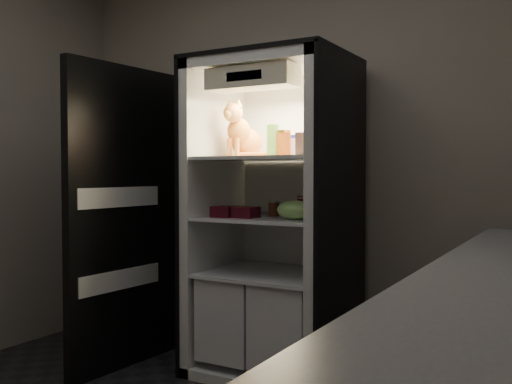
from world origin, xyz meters
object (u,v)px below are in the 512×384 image
Objects in this scene: soda_can_b at (308,208)px; grape_bag at (295,210)px; tabby_cat at (243,136)px; mayo_tub at (289,146)px; pepper_jar at (316,138)px; berry_box_left at (225,212)px; parmesan_shaker at (273,141)px; refrigerator at (275,240)px; soda_can_c at (303,208)px; cream_carton at (304,144)px; berry_box_right at (246,212)px; salsa_jar at (283,144)px; condiment_jar at (274,208)px; soda_can_a at (303,205)px.

grape_bag is at bearing -93.27° from soda_can_b.
mayo_tub is (0.29, 0.05, -0.07)m from tabby_cat.
berry_box_left is (-0.47, -0.23, -0.43)m from pepper_jar.
parmesan_shaker is 0.13m from mayo_tub.
refrigerator is 8.91× the size of grape_bag.
parmesan_shaker reaches higher than soda_can_c.
grape_bag is (0.45, -0.19, -0.43)m from tabby_cat.
cream_carton is (0.54, -0.27, -0.07)m from tabby_cat.
pepper_jar reaches higher than mayo_tub.
soda_can_c is 0.93× the size of berry_box_left.
grape_bag is at bearing 5.00° from berry_box_right.
berry_box_left is at bearing -132.85° from mayo_tub.
salsa_jar is (0.06, 0.02, -0.02)m from parmesan_shaker.
cream_carton is 1.30× the size of condiment_jar.
condiment_jar is at bearing 142.97° from grape_bag.
pepper_jar is (0.20, 0.03, 0.03)m from salsa_jar.
soda_can_b reaches higher than berry_box_right.
berry_box_right is (-0.31, -0.18, -0.02)m from soda_can_b.
condiment_jar is at bearing 173.33° from salsa_jar.
berry_box_left is (-0.43, -0.04, -0.02)m from grape_bag.
soda_can_c is (0.46, -0.11, -0.42)m from tabby_cat.
tabby_cat is 3.87× the size of condiment_jar.
refrigerator is 0.20m from condiment_jar.
salsa_jar is 0.20m from pepper_jar.
salsa_jar is at bearing -27.12° from refrigerator.
berry_box_right is at bearing -160.97° from soda_can_c.
grape_bag is (0.21, -0.14, -0.39)m from parmesan_shaker.
grape_bag reaches higher than berry_box_left.
cream_carton is 0.56× the size of grape_bag.
pepper_jar is at bearing 77.94° from grape_bag.
pepper_jar reaches higher than grape_bag.
refrigerator reaches higher than parmesan_shaker.
grape_bag is at bearing -102.06° from pepper_jar.
refrigerator is at bearing 178.93° from pepper_jar.
soda_can_b is (0.16, -0.01, -0.37)m from salsa_jar.
cream_carton is at bearing -6.76° from berry_box_right.
soda_can_a is at bearing 41.42° from berry_box_left.
mayo_tub is at bearing 53.48° from condiment_jar.
parmesan_shaker is at bearing -115.78° from mayo_tub.
refrigerator reaches higher than cream_carton.
soda_can_c is 1.29× the size of condiment_jar.
soda_can_a is 1.36× the size of condiment_jar.
condiment_jar is (-0.14, -0.10, -0.02)m from soda_can_a.
parmesan_shaker is 0.50m from berry_box_left.
salsa_jar reaches higher than soda_can_a.
soda_can_b is at bearing 29.61° from berry_box_right.
mayo_tub is (0.05, 0.11, -0.03)m from parmesan_shaker.
mayo_tub is at bearing 93.77° from salsa_jar.
parmesan_shaker is at bearing 62.42° from berry_box_right.
grape_bag is 1.66× the size of berry_box_left.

